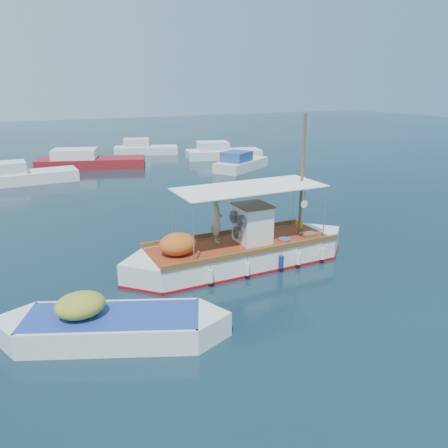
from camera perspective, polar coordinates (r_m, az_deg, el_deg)
name	(u,v)px	position (r m, az deg, el deg)	size (l,w,h in m)	color
ground	(233,263)	(17.60, 1.23, -5.11)	(160.00, 160.00, 0.00)	black
fishing_caique	(240,252)	(17.27, 2.08, -3.67)	(9.79, 2.88, 5.97)	white
dinghy	(111,328)	(12.96, -14.58, -13.00)	(6.08, 3.69, 1.63)	white
bg_boat_nw	(18,177)	(34.85, -25.35, 5.59)	(7.72, 2.55, 1.80)	silver
bg_boat_n	(88,162)	(39.59, -17.31, 7.78)	(9.34, 5.55, 1.80)	maroon
bg_boat_ne	(240,164)	(36.78, 2.16, 7.85)	(5.86, 4.68, 1.80)	silver
bg_boat_e	(221,153)	(42.70, -0.34, 9.25)	(7.52, 4.27, 1.80)	silver
bg_boat_far_n	(144,149)	(45.85, -10.37, 9.56)	(6.60, 3.88, 1.80)	silver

